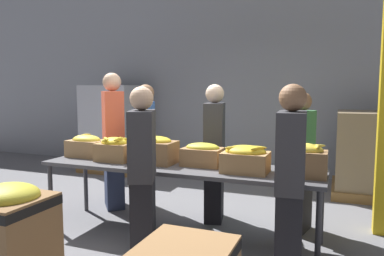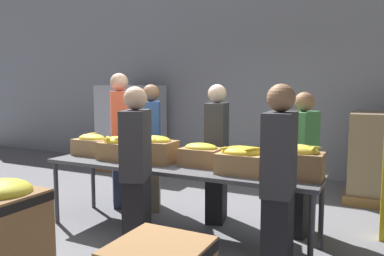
{
  "view_description": "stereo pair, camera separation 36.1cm",
  "coord_description": "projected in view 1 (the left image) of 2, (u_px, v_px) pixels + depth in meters",
  "views": [
    {
      "loc": [
        1.54,
        -3.55,
        1.57
      ],
      "look_at": [
        0.07,
        0.21,
        1.14
      ],
      "focal_mm": 35.0,
      "sensor_mm": 36.0,
      "label": 1
    },
    {
      "loc": [
        1.87,
        -3.4,
        1.57
      ],
      "look_at": [
        0.07,
        0.21,
        1.14
      ],
      "focal_mm": 35.0,
      "sensor_mm": 36.0,
      "label": 2
    }
  ],
  "objects": [
    {
      "name": "pallet_stack_1",
      "position": [
        116.0,
        128.0,
        7.21
      ],
      "size": [
        1.09,
        1.09,
        1.62
      ],
      "color": "olive",
      "rests_on": "ground_plane"
    },
    {
      "name": "donation_bin_0",
      "position": [
        10.0,
        237.0,
        2.81
      ],
      "size": [
        0.55,
        0.55,
        0.86
      ],
      "color": "olive",
      "rests_on": "ground_plane"
    },
    {
      "name": "volunteer_5",
      "position": [
        290.0,
        186.0,
        2.95
      ],
      "size": [
        0.24,
        0.44,
        1.6
      ],
      "rotation": [
        0.0,
        0.0,
        1.64
      ],
      "color": "black",
      "rests_on": "ground_plane"
    },
    {
      "name": "banana_box_3",
      "position": [
        203.0,
        154.0,
        3.91
      ],
      "size": [
        0.41,
        0.29,
        0.24
      ],
      "color": "olive",
      "rests_on": "sorting_table"
    },
    {
      "name": "volunteer_4",
      "position": [
        146.0,
        149.0,
        4.75
      ],
      "size": [
        0.4,
        0.48,
        1.62
      ],
      "rotation": [
        0.0,
        0.0,
        -1.07
      ],
      "color": "#6B604C",
      "rests_on": "ground_plane"
    },
    {
      "name": "sorting_table",
      "position": [
        178.0,
        170.0,
        3.94
      ],
      "size": [
        2.98,
        0.75,
        0.76
      ],
      "color": "#4C4C51",
      "rests_on": "ground_plane"
    },
    {
      "name": "banana_box_1",
      "position": [
        115.0,
        149.0,
        4.15
      ],
      "size": [
        0.39,
        0.31,
        0.28
      ],
      "color": "#A37A4C",
      "rests_on": "sorting_table"
    },
    {
      "name": "volunteer_0",
      "position": [
        113.0,
        141.0,
        4.89
      ],
      "size": [
        0.49,
        0.52,
        1.77
      ],
      "rotation": [
        0.0,
        0.0,
        -0.87
      ],
      "color": "#2D3856",
      "rests_on": "ground_plane"
    },
    {
      "name": "ground_plane",
      "position": [
        179.0,
        235.0,
        4.01
      ],
      "size": [
        30.0,
        30.0,
        0.0
      ],
      "primitive_type": "plane",
      "color": "slate"
    },
    {
      "name": "pallet_stack_0",
      "position": [
        373.0,
        155.0,
        5.45
      ],
      "size": [
        1.1,
        1.1,
        1.23
      ],
      "color": "olive",
      "rests_on": "ground_plane"
    },
    {
      "name": "banana_box_4",
      "position": [
        246.0,
        158.0,
        3.59
      ],
      "size": [
        0.44,
        0.32,
        0.27
      ],
      "color": "#A37A4C",
      "rests_on": "sorting_table"
    },
    {
      "name": "volunteer_2",
      "position": [
        214.0,
        154.0,
        4.4
      ],
      "size": [
        0.3,
        0.47,
        1.61
      ],
      "rotation": [
        0.0,
        0.0,
        -1.36
      ],
      "color": "black",
      "rests_on": "ground_plane"
    },
    {
      "name": "wall_back",
      "position": [
        250.0,
        65.0,
        6.86
      ],
      "size": [
        16.0,
        0.08,
        4.0
      ],
      "color": "#9399A3",
      "rests_on": "ground_plane"
    },
    {
      "name": "volunteer_3",
      "position": [
        143.0,
        175.0,
        3.38
      ],
      "size": [
        0.36,
        0.47,
        1.58
      ],
      "rotation": [
        0.0,
        0.0,
        1.96
      ],
      "color": "black",
      "rests_on": "ground_plane"
    },
    {
      "name": "volunteer_1",
      "position": [
        300.0,
        163.0,
        4.07
      ],
      "size": [
        0.29,
        0.45,
        1.53
      ],
      "rotation": [
        0.0,
        0.0,
        -1.8
      ],
      "color": "black",
      "rests_on": "ground_plane"
    },
    {
      "name": "banana_box_2",
      "position": [
        155.0,
        150.0,
        4.02
      ],
      "size": [
        0.44,
        0.33,
        0.3
      ],
      "color": "olive",
      "rests_on": "sorting_table"
    },
    {
      "name": "banana_box_0",
      "position": [
        87.0,
        146.0,
        4.42
      ],
      "size": [
        0.44,
        0.31,
        0.27
      ],
      "color": "tan",
      "rests_on": "sorting_table"
    },
    {
      "name": "banana_box_5",
      "position": [
        302.0,
        160.0,
        3.43
      ],
      "size": [
        0.44,
        0.28,
        0.31
      ],
      "color": "olive",
      "rests_on": "sorting_table"
    }
  ]
}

